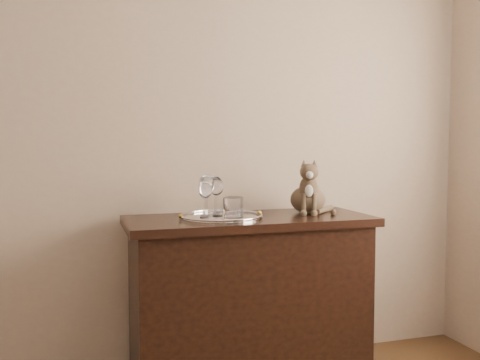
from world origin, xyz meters
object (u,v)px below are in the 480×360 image
object	(u,v)px
sideboard	(249,302)
wine_glass_c	(205,199)
tray	(221,217)
wine_glass_d	(216,197)
wine_glass_a	(207,195)
tumbler_a	(234,207)
tumbler_b	(233,208)
wine_glass_b	(215,195)
cat	(308,186)

from	to	relation	value
sideboard	wine_glass_c	bearing A→B (deg)	-177.89
tray	wine_glass_d	size ratio (longest dim) A/B	2.14
wine_glass_c	wine_glass_d	bearing A→B (deg)	30.72
wine_glass_a	tumbler_a	world-z (taller)	wine_glass_a
sideboard	wine_glass_d	xyz separation A→B (m)	(-0.16, 0.03, 0.53)
wine_glass_d	tumbler_b	distance (m)	0.14
wine_glass_a	wine_glass_b	bearing A→B (deg)	44.67
wine_glass_a	tumbler_b	distance (m)	0.16
wine_glass_a	tumbler_a	size ratio (longest dim) A/B	2.06
wine_glass_a	cat	xyz separation A→B (m)	(0.54, 0.02, 0.03)
wine_glass_b	tumbler_b	bearing A→B (deg)	-79.12
wine_glass_a	wine_glass_d	xyz separation A→B (m)	(0.05, 0.00, -0.01)
sideboard	tray	bearing A→B (deg)	-178.67
wine_glass_b	tumbler_a	bearing A→B (deg)	-68.68
tumbler_a	wine_glass_a	bearing A→B (deg)	143.41
wine_glass_b	tumbler_b	distance (m)	0.19
sideboard	wine_glass_b	size ratio (longest dim) A/B	6.27
wine_glass_a	wine_glass_d	bearing A→B (deg)	2.19
wine_glass_c	wine_glass_d	size ratio (longest dim) A/B	0.93
sideboard	tumbler_a	xyz separation A→B (m)	(-0.09, -0.06, 0.48)
sideboard	tumbler_b	size ratio (longest dim) A/B	12.15
wine_glass_a	wine_glass_d	distance (m)	0.05
wine_glass_c	tumbler_b	size ratio (longest dim) A/B	1.75
wine_glass_a	cat	world-z (taller)	cat
wine_glass_b	wine_glass_c	bearing A→B (deg)	-127.89
cat	tumbler_a	bearing A→B (deg)	-144.36
sideboard	tray	world-z (taller)	tray
tray	wine_glass_c	distance (m)	0.12
sideboard	wine_glass_c	size ratio (longest dim) A/B	6.93
wine_glass_c	wine_glass_d	world-z (taller)	wine_glass_d
tray	wine_glass_d	xyz separation A→B (m)	(-0.01, 0.03, 0.10)
sideboard	tumbler_a	bearing A→B (deg)	-149.71
sideboard	tumbler_b	world-z (taller)	tumbler_b
wine_glass_d	cat	xyz separation A→B (m)	(0.49, 0.02, 0.04)
tray	wine_glass_a	bearing A→B (deg)	153.77
tray	wine_glass_b	world-z (taller)	wine_glass_b
sideboard	wine_glass_c	xyz separation A→B (m)	(-0.22, -0.01, 0.52)
wine_glass_c	tumbler_a	world-z (taller)	wine_glass_c
sideboard	tray	distance (m)	0.45
sideboard	tray	xyz separation A→B (m)	(-0.14, -0.00, 0.43)
wine_glass_b	tumbler_a	world-z (taller)	wine_glass_b
sideboard	wine_glass_a	world-z (taller)	wine_glass_a
wine_glass_b	tumbler_b	xyz separation A→B (m)	(0.04, -0.18, -0.05)
wine_glass_a	wine_glass_b	world-z (taller)	wine_glass_a
wine_glass_a	wine_glass_c	distance (m)	0.04
tray	tumbler_b	xyz separation A→B (m)	(0.03, -0.09, 0.05)
wine_glass_c	wine_glass_a	bearing A→B (deg)	67.65
tray	wine_glass_a	xyz separation A→B (m)	(-0.06, 0.03, 0.10)
tumbler_a	wine_glass_d	bearing A→B (deg)	126.50
wine_glass_d	wine_glass_b	bearing A→B (deg)	81.38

